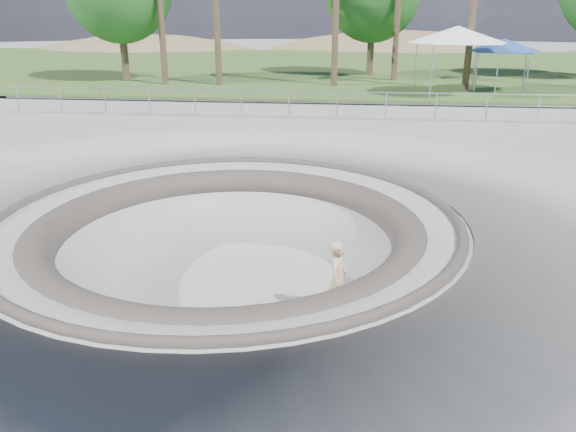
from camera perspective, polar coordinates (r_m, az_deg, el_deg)
The scene contains 9 objects.
ground at distance 12.42m, azimuth -6.20°, elevation -0.11°, with size 180.00×180.00×0.00m, color #9A9B96.
skate_bowl at distance 13.16m, azimuth -5.90°, elevation -7.61°, with size 14.00×14.00×4.10m.
grass_strip at distance 45.61m, azimuth 3.32°, elevation 14.96°, with size 180.00×36.00×0.12m.
distant_hills at distance 69.46m, azimuth 7.54°, elevation 10.56°, with size 103.20×45.00×28.60m.
safety_railing at distance 23.78m, azimuth 0.08°, elevation 11.44°, with size 25.00×0.06×1.03m.
skateboard at distance 12.14m, azimuth 4.97°, elevation -10.14°, with size 0.80×0.49×0.08m.
skater at distance 11.73m, azimuth 5.10°, elevation -6.46°, with size 0.62×0.41×1.71m, color tan.
canopy_white at distance 29.79m, azimuth 16.84°, elevation 17.22°, with size 6.52×6.52×3.33m.
canopy_blue at distance 32.44m, azimuth 21.11°, elevation 15.87°, with size 5.13×5.13×2.65m.
Camera 1 is at (2.66, -11.36, 4.26)m, focal length 35.00 mm.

